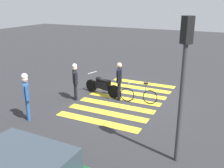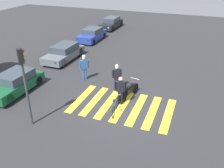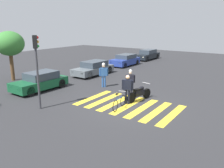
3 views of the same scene
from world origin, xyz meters
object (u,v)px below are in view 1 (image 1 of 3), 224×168
at_px(officer_on_foot, 75,79).
at_px(traffic_light_pole, 183,69).
at_px(pedestrian_bystander, 26,93).
at_px(leaning_bicycle, 139,95).
at_px(officer_by_motorcycle, 119,79).
at_px(police_motorcycle, 102,86).

height_order(officer_on_foot, traffic_light_pole, traffic_light_pole).
relative_size(officer_on_foot, pedestrian_bystander, 0.92).
relative_size(leaning_bicycle, pedestrian_bystander, 0.90).
xyz_separation_m(officer_on_foot, officer_by_motorcycle, (-1.85, -0.88, 0.04)).
bearing_deg(officer_by_motorcycle, leaning_bicycle, -178.22).
xyz_separation_m(officer_on_foot, pedestrian_bystander, (0.48, 2.62, 0.11)).
bearing_deg(traffic_light_pole, leaning_bicycle, -55.48).
bearing_deg(police_motorcycle, traffic_light_pole, 139.12).
bearing_deg(pedestrian_bystander, officer_on_foot, -100.36).
bearing_deg(pedestrian_bystander, leaning_bicycle, -132.99).
height_order(officer_by_motorcycle, pedestrian_bystander, pedestrian_bystander).
bearing_deg(traffic_light_pole, officer_by_motorcycle, -46.31).
xyz_separation_m(police_motorcycle, traffic_light_pole, (-4.56, 3.94, 2.33)).
height_order(police_motorcycle, leaning_bicycle, police_motorcycle).
distance_m(leaning_bicycle, traffic_light_pole, 5.12).
height_order(officer_on_foot, officer_by_motorcycle, officer_by_motorcycle).
bearing_deg(traffic_light_pole, officer_on_foot, -27.61).
bearing_deg(police_motorcycle, officer_by_motorcycle, 166.07).
distance_m(officer_by_motorcycle, pedestrian_bystander, 4.20).
height_order(police_motorcycle, officer_on_foot, officer_on_foot).
bearing_deg(officer_on_foot, pedestrian_bystander, 79.64).
height_order(police_motorcycle, officer_by_motorcycle, officer_by_motorcycle).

